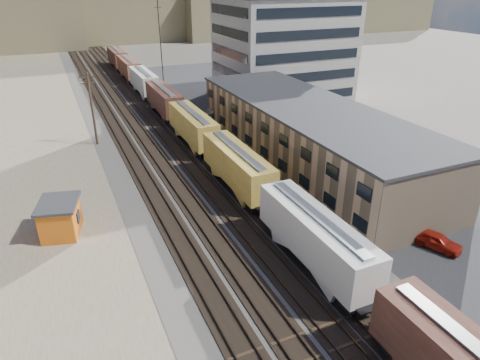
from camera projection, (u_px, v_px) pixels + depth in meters
name	position (u px, v px, depth m)	size (l,w,h in m)	color
ground	(314.00, 331.00, 28.31)	(300.00, 300.00, 0.00)	#6B6356
ballast_bed	(145.00, 121.00, 69.53)	(18.00, 200.00, 0.06)	#4C4742
dirt_yard	(5.00, 163.00, 53.93)	(24.00, 180.00, 0.03)	#7B6C54
asphalt_lot	(310.00, 130.00, 65.25)	(26.00, 120.00, 0.04)	#232326
rail_tracks	(142.00, 121.00, 69.29)	(11.40, 200.00, 0.24)	black
freight_train	(177.00, 111.00, 64.87)	(3.00, 119.74, 4.46)	black
warehouse	(308.00, 134.00, 52.86)	(12.40, 40.40, 7.25)	tan
office_tower	(283.00, 47.00, 79.93)	(22.60, 18.60, 18.45)	#9E998E
utility_pole_north	(92.00, 107.00, 57.54)	(2.20, 0.32, 10.00)	#382619
radio_mast	(161.00, 52.00, 76.07)	(1.20, 0.16, 18.00)	black
maintenance_shed	(60.00, 218.00, 38.41)	(4.33, 5.05, 3.20)	#CA5C13
parked_car_red	(437.00, 241.00, 36.67)	(1.67, 4.15, 1.41)	#9D1A0E
parked_car_blue	(271.00, 103.00, 77.08)	(2.36, 5.11, 1.42)	navy
parked_car_far	(284.00, 92.00, 84.05)	(1.93, 4.80, 1.63)	silver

